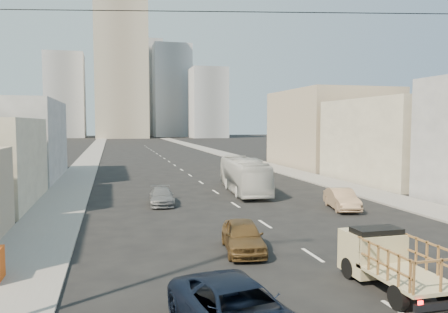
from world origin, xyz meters
name	(u,v)px	position (x,y,z in m)	size (l,w,h in m)	color
sidewalk_left	(91,156)	(-11.75, 70.00, 0.06)	(3.50, 180.00, 0.12)	gray
sidewalk_right	(222,154)	(11.75, 70.00, 0.06)	(3.50, 180.00, 0.12)	gray
lane_dashes	(172,163)	(0.00, 53.00, 0.01)	(0.15, 104.00, 0.01)	silver
flatbed_pickup	(391,257)	(0.88, 3.88, 1.09)	(1.95, 4.41, 1.90)	tan
navy_pickup	(238,313)	(-5.18, 1.70, 0.74)	(2.45, 5.31, 1.48)	black
city_bus	(244,175)	(2.22, 25.26, 1.41)	(2.37, 10.11, 2.82)	silver
sedan_brown	(243,236)	(-2.74, 9.27, 0.70)	(1.64, 4.08, 1.39)	brown
sedan_tan	(342,199)	(6.34, 16.73, 0.68)	(1.43, 4.11, 1.35)	#A3805F
sedan_grey	(161,196)	(-4.97, 21.39, 0.58)	(1.63, 4.01, 1.16)	slate
overhead_wires	(425,0)	(0.00, 1.50, 8.97)	(23.01, 5.02, 0.72)	black
bldg_right_mid	(405,140)	(19.50, 28.00, 4.00)	(11.00, 14.00, 8.00)	#AAA188
bldg_right_far	(330,129)	(20.00, 44.00, 5.00)	(12.00, 16.00, 10.00)	tan
high_rise_tower	(121,62)	(-4.00, 170.00, 30.00)	(20.00, 20.00, 60.00)	#A0917C
midrise_ne	(172,91)	(18.00, 185.00, 20.00)	(16.00, 16.00, 40.00)	gray
midrise_nw	(65,96)	(-26.00, 180.00, 17.00)	(15.00, 15.00, 34.00)	gray
midrise_back	(142,89)	(6.00, 200.00, 22.00)	(18.00, 18.00, 44.00)	gray
midrise_east	(208,103)	(30.00, 165.00, 14.00)	(14.00, 14.00, 28.00)	gray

